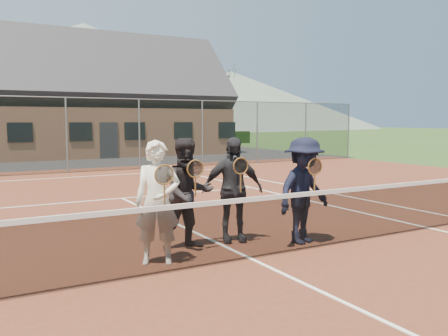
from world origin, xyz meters
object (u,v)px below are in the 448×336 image
at_px(clubhouse, 98,90).
at_px(player_b, 188,194).
at_px(tennis_net, 251,225).
at_px(player_c, 232,189).
at_px(player_a, 158,202).
at_px(player_d, 304,191).

xyz_separation_m(clubhouse, player_b, (-4.56, -22.99, -3.07)).
xyz_separation_m(tennis_net, player_c, (0.30, 1.06, 0.38)).
bearing_deg(player_b, tennis_net, -61.03).
relative_size(tennis_net, clubhouse, 0.75).
bearing_deg(player_a, tennis_net, -20.98).
height_order(tennis_net, player_b, player_b).
height_order(player_b, player_d, same).
bearing_deg(player_c, player_a, -160.29).
xyz_separation_m(tennis_net, player_d, (1.30, 0.37, 0.38)).
bearing_deg(clubhouse, player_c, -99.16).
bearing_deg(player_a, player_b, 35.35).
distance_m(tennis_net, player_d, 1.40).
xyz_separation_m(player_b, player_d, (1.86, -0.64, -0.00)).
bearing_deg(tennis_net, player_d, 16.00).
distance_m(player_b, player_c, 0.86).
bearing_deg(player_b, player_a, -144.65).
relative_size(tennis_net, player_a, 6.49).
height_order(player_a, player_d, same).
xyz_separation_m(player_c, player_d, (0.99, -0.69, -0.00)).
bearing_deg(player_d, player_b, 160.96).
distance_m(player_c, player_d, 1.21).
relative_size(player_b, player_d, 1.00).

